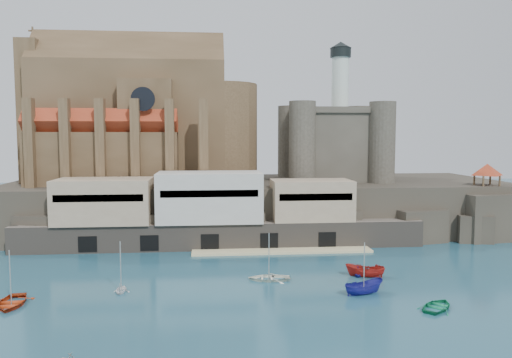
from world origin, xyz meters
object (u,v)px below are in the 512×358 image
at_px(castle_keep, 333,141).
at_px(pavilion, 487,171).
at_px(church, 141,122).
at_px(boat_0, 11,305).
at_px(boat_2, 364,294).

relative_size(castle_keep, pavilion, 4.58).
distance_m(church, boat_0, 52.74).
bearing_deg(church, castle_keep, -1.11).
distance_m(castle_keep, pavilion, 30.50).
bearing_deg(boat_2, boat_0, 72.21).
relative_size(castle_keep, boat_2, 5.43).
distance_m(castle_keep, boat_2, 50.03).
distance_m(castle_keep, boat_0, 69.67).
xyz_separation_m(boat_0, boat_2, (41.43, 0.35, 0.00)).
bearing_deg(church, pavilion, -13.48).
relative_size(pavilion, boat_2, 1.19).
relative_size(church, castle_keep, 1.60).
bearing_deg(castle_keep, pavilion, -30.18).
height_order(pavilion, boat_0, pavilion).
distance_m(church, castle_keep, 40.39).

